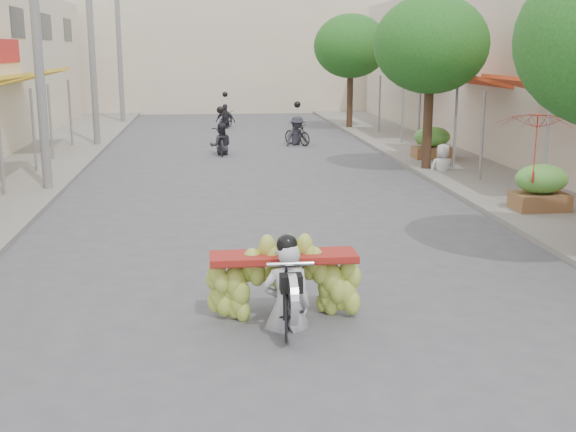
# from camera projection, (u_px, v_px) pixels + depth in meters

# --- Properties ---
(ground) EXTENTS (120.00, 120.00, 0.00)m
(ground) POSITION_uv_depth(u_px,v_px,m) (327.00, 392.00, 7.90)
(ground) COLOR #4D4D51
(ground) RESTS_ON ground
(sidewalk_left) EXTENTS (4.00, 60.00, 0.12)m
(sidewalk_left) POSITION_uv_depth(u_px,v_px,m) (14.00, 172.00, 21.64)
(sidewalk_left) COLOR gray
(sidewalk_left) RESTS_ON ground
(sidewalk_right) EXTENTS (4.00, 60.00, 0.12)m
(sidewalk_right) POSITION_uv_depth(u_px,v_px,m) (465.00, 164.00, 23.17)
(sidewalk_right) COLOR gray
(sidewalk_right) RESTS_ON ground
(far_building) EXTENTS (20.00, 6.00, 7.00)m
(far_building) POSITION_uv_depth(u_px,v_px,m) (225.00, 52.00, 43.89)
(far_building) COLOR beige
(far_building) RESTS_ON ground
(utility_pole_mid) EXTENTS (0.60, 0.24, 8.00)m
(utility_pole_mid) POSITION_uv_depth(u_px,v_px,m) (36.00, 34.00, 18.02)
(utility_pole_mid) COLOR slate
(utility_pole_mid) RESTS_ON ground
(utility_pole_far) EXTENTS (0.60, 0.24, 8.00)m
(utility_pole_far) POSITION_uv_depth(u_px,v_px,m) (91.00, 39.00, 26.73)
(utility_pole_far) COLOR slate
(utility_pole_far) RESTS_ON ground
(utility_pole_back) EXTENTS (0.60, 0.24, 8.00)m
(utility_pole_back) POSITION_uv_depth(u_px,v_px,m) (119.00, 42.00, 35.44)
(utility_pole_back) COLOR slate
(utility_pole_back) RESTS_ON ground
(street_tree_mid) EXTENTS (3.40, 3.40, 5.25)m
(street_tree_mid) POSITION_uv_depth(u_px,v_px,m) (431.00, 45.00, 21.19)
(street_tree_mid) COLOR #3A2719
(street_tree_mid) RESTS_ON ground
(street_tree_far) EXTENTS (3.40, 3.40, 5.25)m
(street_tree_far) POSITION_uv_depth(u_px,v_px,m) (351.00, 46.00, 32.81)
(street_tree_far) COLOR #3A2719
(street_tree_far) RESTS_ON ground
(produce_crate_mid) EXTENTS (1.20, 0.88, 1.16)m
(produce_crate_mid) POSITION_uv_depth(u_px,v_px,m) (541.00, 184.00, 16.16)
(produce_crate_mid) COLOR brown
(produce_crate_mid) RESTS_ON ground
(produce_crate_far) EXTENTS (1.20, 0.88, 1.16)m
(produce_crate_far) POSITION_uv_depth(u_px,v_px,m) (432.00, 140.00, 23.91)
(produce_crate_far) COLOR brown
(produce_crate_far) RESTS_ON ground
(banana_motorbike) EXTENTS (2.20, 1.91, 2.22)m
(banana_motorbike) POSITION_uv_depth(u_px,v_px,m) (285.00, 273.00, 9.70)
(banana_motorbike) COLOR black
(banana_motorbike) RESTS_ON ground
(market_umbrella) EXTENTS (1.89, 1.89, 1.58)m
(market_umbrella) POSITION_uv_depth(u_px,v_px,m) (539.00, 110.00, 15.34)
(market_umbrella) COLOR #A41F15
(market_umbrella) RESTS_ON ground
(pedestrian) EXTENTS (0.79, 0.49, 1.58)m
(pedestrian) POSITION_uv_depth(u_px,v_px,m) (443.00, 144.00, 21.48)
(pedestrian) COLOR silver
(pedestrian) RESTS_ON ground
(bg_motorbike_a) EXTENTS (0.80, 1.62, 1.95)m
(bg_motorbike_a) POSITION_uv_depth(u_px,v_px,m) (221.00, 134.00, 25.49)
(bg_motorbike_a) COLOR black
(bg_motorbike_a) RESTS_ON ground
(bg_motorbike_b) EXTENTS (1.19, 1.47, 1.95)m
(bg_motorbike_b) POSITION_uv_depth(u_px,v_px,m) (297.00, 123.00, 27.96)
(bg_motorbike_b) COLOR black
(bg_motorbike_b) RESTS_ON ground
(bg_motorbike_c) EXTENTS (1.11, 1.49, 1.95)m
(bg_motorbike_c) POSITION_uv_depth(u_px,v_px,m) (225.00, 110.00, 34.21)
(bg_motorbike_c) COLOR black
(bg_motorbike_c) RESTS_ON ground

